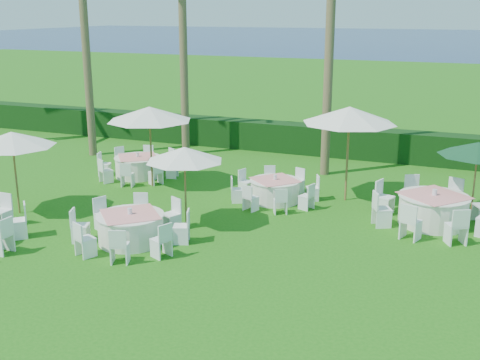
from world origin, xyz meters
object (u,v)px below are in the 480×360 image
object	(u,v)px
banquet_table_b	(131,227)
umbrella_a	(12,139)
banquet_table_e	(275,190)
umbrella_green	(478,149)
banquet_table_d	(138,166)
umbrella_b	(184,154)
umbrella_d	(349,115)
umbrella_c	(149,114)
banquet_table_f	(433,209)

from	to	relation	value
banquet_table_b	umbrella_a	distance (m)	4.74
banquet_table_e	umbrella_green	bearing A→B (deg)	7.20
banquet_table_d	umbrella_b	xyz separation A→B (m)	(3.94, -3.98, 1.68)
banquet_table_b	umbrella_d	world-z (taller)	umbrella_d
banquet_table_d	umbrella_c	world-z (taller)	umbrella_c
banquet_table_b	banquet_table_e	xyz separation A→B (m)	(2.35, 4.67, -0.04)
banquet_table_b	umbrella_green	bearing A→B (deg)	33.59
banquet_table_e	banquet_table_f	bearing A→B (deg)	-4.25
banquet_table_e	umbrella_a	xyz separation A→B (m)	(-6.66, -3.92, 1.87)
umbrella_a	umbrella_b	distance (m)	5.17
umbrella_d	umbrella_b	bearing A→B (deg)	-131.87
banquet_table_d	banquet_table_f	distance (m)	10.36
umbrella_c	umbrella_b	bearing A→B (deg)	-47.32
umbrella_a	banquet_table_b	bearing A→B (deg)	-9.84
banquet_table_b	umbrella_a	xyz separation A→B (m)	(-4.31, 0.75, 1.84)
umbrella_b	banquet_table_e	bearing A→B (deg)	63.15
banquet_table_d	banquet_table_b	bearing A→B (deg)	-60.50
umbrella_c	umbrella_d	xyz separation A→B (m)	(6.46, 0.92, 0.23)
banquet_table_b	umbrella_a	bearing A→B (deg)	170.16
banquet_table_b	umbrella_d	bearing A→B (deg)	51.92
banquet_table_f	umbrella_green	distance (m)	2.16
umbrella_d	umbrella_green	distance (m)	3.81
banquet_table_e	umbrella_b	distance (m)	3.85
banquet_table_d	banquet_table_e	size ratio (longest dim) A/B	1.06
banquet_table_e	umbrella_a	world-z (taller)	umbrella_a
banquet_table_b	banquet_table_e	bearing A→B (deg)	63.27
umbrella_a	umbrella_green	world-z (taller)	umbrella_a
banquet_table_d	umbrella_a	xyz separation A→B (m)	(-1.15, -4.82, 1.85)
banquet_table_f	umbrella_green	size ratio (longest dim) A/B	1.52
umbrella_d	umbrella_green	world-z (taller)	umbrella_d
banquet_table_f	umbrella_green	bearing A→B (deg)	47.44
banquet_table_f	umbrella_a	xyz separation A→B (m)	(-11.44, -3.57, 1.79)
banquet_table_b	banquet_table_f	distance (m)	8.34
banquet_table_f	umbrella_c	bearing A→B (deg)	177.68
umbrella_a	umbrella_c	xyz separation A→B (m)	(2.24, 3.94, 0.25)
banquet_table_e	umbrella_a	bearing A→B (deg)	-149.49
umbrella_b	umbrella_green	xyz separation A→B (m)	(7.34, 3.81, -0.04)
banquet_table_b	umbrella_green	xyz separation A→B (m)	(8.13, 5.40, 1.62)
banquet_table_d	umbrella_c	distance (m)	2.53
banquet_table_b	umbrella_green	distance (m)	9.90
banquet_table_f	umbrella_green	xyz separation A→B (m)	(1.00, 1.09, 1.58)
banquet_table_d	umbrella_b	size ratio (longest dim) A/B	1.28
banquet_table_b	banquet_table_f	bearing A→B (deg)	31.17
banquet_table_e	banquet_table_d	bearing A→B (deg)	170.72
banquet_table_e	banquet_table_b	bearing A→B (deg)	-116.73
umbrella_a	banquet_table_e	bearing A→B (deg)	30.51
banquet_table_e	umbrella_d	size ratio (longest dim) A/B	0.92
banquet_table_e	umbrella_c	size ratio (longest dim) A/B	0.96
umbrella_c	umbrella_green	distance (m)	10.24
banquet_table_b	banquet_table_d	size ratio (longest dim) A/B	1.03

